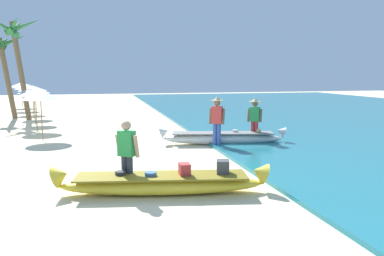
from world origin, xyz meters
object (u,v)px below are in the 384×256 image
(boat_white_midground, at_px, (223,138))
(person_vendor_hatted, at_px, (217,118))
(palm_tree_leaning_seaward, at_px, (15,39))
(boat_yellow_foreground, at_px, (163,183))
(person_vendor_assistant, at_px, (255,117))
(person_tourist_customer, at_px, (127,152))
(palm_tree_tall_inland, at_px, (2,51))

(boat_white_midground, distance_m, person_vendor_hatted, 1.01)
(person_vendor_hatted, bearing_deg, palm_tree_leaning_seaward, 128.95)
(boat_yellow_foreground, relative_size, palm_tree_leaning_seaward, 0.83)
(boat_white_midground, xyz_separation_m, person_vendor_assistant, (1.25, -0.00, 0.74))
(boat_yellow_foreground, distance_m, person_vendor_assistant, 6.93)
(person_tourist_customer, xyz_separation_m, person_vendor_assistant, (5.10, 4.94, 0.08))
(person_vendor_hatted, bearing_deg, palm_tree_tall_inland, 129.67)
(boat_yellow_foreground, relative_size, person_vendor_assistant, 2.80)
(boat_white_midground, relative_size, person_vendor_hatted, 2.60)
(person_vendor_hatted, height_order, person_tourist_customer, person_vendor_hatted)
(palm_tree_tall_inland, distance_m, palm_tree_leaning_seaward, 1.32)
(person_vendor_hatted, height_order, palm_tree_leaning_seaward, palm_tree_leaning_seaward)
(boat_yellow_foreground, height_order, palm_tree_tall_inland, palm_tree_tall_inland)
(person_tourist_customer, bearing_deg, person_vendor_assistant, 44.11)
(person_tourist_customer, distance_m, person_vendor_assistant, 7.10)
(palm_tree_leaning_seaward, bearing_deg, person_vendor_hatted, -51.05)
(person_tourist_customer, distance_m, palm_tree_tall_inland, 16.97)
(person_vendor_hatted, distance_m, palm_tree_tall_inland, 14.83)
(boat_yellow_foreground, distance_m, person_vendor_hatted, 5.62)
(person_vendor_hatted, height_order, person_vendor_assistant, person_vendor_hatted)
(person_vendor_assistant, relative_size, palm_tree_tall_inland, 0.35)
(boat_yellow_foreground, bearing_deg, boat_white_midground, 59.77)
(person_tourist_customer, bearing_deg, person_vendor_hatted, 52.09)
(boat_yellow_foreground, relative_size, person_tourist_customer, 2.98)
(person_vendor_hatted, distance_m, palm_tree_leaning_seaward, 13.83)
(palm_tree_tall_inland, bearing_deg, palm_tree_leaning_seaward, -42.01)
(palm_tree_leaning_seaward, bearing_deg, palm_tree_tall_inland, 137.99)
(boat_white_midground, height_order, palm_tree_tall_inland, palm_tree_tall_inland)
(boat_yellow_foreground, xyz_separation_m, person_tourist_customer, (-0.74, 0.39, 0.66))
(palm_tree_tall_inland, bearing_deg, boat_yellow_foreground, -67.76)
(boat_yellow_foreground, bearing_deg, palm_tree_tall_inland, 112.24)
(boat_white_midground, xyz_separation_m, palm_tree_tall_inland, (-9.67, 10.72, 3.62))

